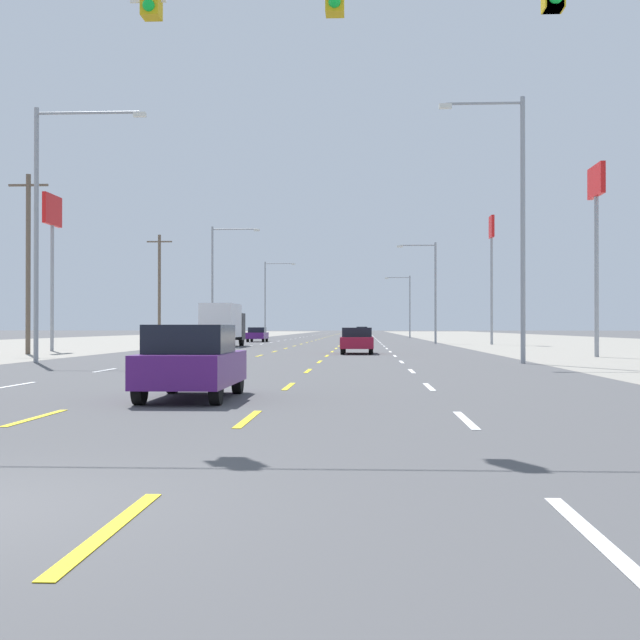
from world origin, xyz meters
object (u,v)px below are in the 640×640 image
Objects in this scene: sedan_inner_right_near at (357,340)px; sedan_far_left_midfar at (257,334)px; streetlight_right_row_2 at (407,302)px; hatchback_center_turn_nearest at (192,361)px; pole_sign_left_row_1 at (52,228)px; streetlight_right_row_0 at (516,213)px; pole_sign_right_row_1 at (596,209)px; streetlight_right_row_1 at (432,285)px; box_truck_far_left_mid at (223,322)px; streetlight_left_row_2 at (268,294)px; pole_sign_right_row_2 at (492,250)px; streetlight_left_row_1 at (217,276)px; hatchback_inner_right_far at (362,332)px; streetlight_left_row_0 at (47,214)px.

sedan_inner_right_near and sedan_far_left_midfar have the same top height.
streetlight_right_row_2 is at bearing 84.78° from sedan_inner_right_near.
hatchback_center_turn_nearest is 38.24m from pole_sign_left_row_1.
hatchback_center_turn_nearest is 0.87× the size of sedan_inner_right_near.
streetlight_right_row_0 reaches higher than pole_sign_left_row_1.
streetlight_right_row_1 is at bearing 99.00° from pole_sign_right_row_1.
sedan_inner_right_near is 0.47× the size of pole_sign_right_row_1.
pole_sign_left_row_1 is (-8.64, -12.16, 5.81)m from box_truck_far_left_mid.
streetlight_left_row_2 is at bearing 103.20° from streetlight_right_row_0.
streetlight_left_row_1 is at bearing 170.54° from pole_sign_right_row_2.
hatchback_inner_right_far is 0.36× the size of pole_sign_right_row_2.
sedan_inner_right_near is at bearing -79.65° from streetlight_left_row_2.
pole_sign_left_row_1 is 32.10m from pole_sign_right_row_1.
sedan_far_left_midfar is at bearing 108.73° from streetlight_right_row_0.
pole_sign_right_row_1 is at bearing -16.07° from pole_sign_left_row_1.
streetlight_right_row_1 is (16.81, -7.98, 4.51)m from sedan_far_left_midfar.
hatchback_center_turn_nearest is 30.12m from sedan_inner_right_near.
pole_sign_right_row_2 is at bearing 75.33° from hatchback_center_turn_nearest.
pole_sign_right_row_2 reaches higher than streetlight_left_row_0.
pole_sign_right_row_1 reaches higher than hatchback_inner_right_far.
streetlight_right_row_0 is (19.53, 0.00, -0.06)m from streetlight_left_row_0.
sedan_inner_right_near is at bearing -90.13° from hatchback_inner_right_far.
streetlight_right_row_1 is (9.73, 59.40, 4.48)m from hatchback_center_turn_nearest.
hatchback_center_turn_nearest is 0.37× the size of streetlight_left_row_2.
streetlight_left_row_2 is (-19.59, 83.54, -0.03)m from streetlight_right_row_0.
streetlight_right_row_2 is at bearing 63.58° from sedan_far_left_midfar.
pole_sign_right_row_2 reaches higher than pole_sign_right_row_1.
streetlight_right_row_0 is (25.50, -16.55, -1.46)m from pole_sign_left_row_1.
hatchback_inner_right_far is 83.91m from pole_sign_right_row_1.
streetlight_left_row_2 is at bearing 115.06° from streetlight_right_row_1.
hatchback_center_turn_nearest is at bearing -84.00° from sedan_far_left_midfar.
pole_sign_right_row_2 is 51.89m from streetlight_left_row_2.
streetlight_right_row_0 is 1.02× the size of streetlight_left_row_1.
hatchback_center_turn_nearest is 60.36m from streetlight_right_row_1.
pole_sign_right_row_2 reaches higher than hatchback_center_turn_nearest.
sedan_inner_right_near is at bearing -57.89° from box_truck_far_left_mid.
pole_sign_left_row_1 is at bearing 167.40° from sedan_inner_right_near.
hatchback_center_turn_nearest is at bearing -96.11° from sedan_inner_right_near.
sedan_far_left_midfar is 0.42× the size of streetlight_left_row_1.
pole_sign_right_row_2 is 38.06m from streetlight_right_row_0.
pole_sign_right_row_1 is at bearing -71.81° from streetlight_left_row_2.
sedan_far_left_midfar is at bearing 150.86° from pole_sign_right_row_2.
hatchback_inner_right_far is 0.36× the size of streetlight_left_row_1.
box_truck_far_left_mid is at bearing 136.54° from pole_sign_right_row_1.
streetlight_left_row_1 is (-13.17, -48.72, 5.38)m from hatchback_inner_right_far.
hatchback_inner_right_far is (3.38, 108.12, 0.00)m from hatchback_center_turn_nearest.
sedan_inner_right_near is 0.42× the size of streetlight_left_row_1.
streetlight_left_row_2 reaches higher than pole_sign_right_row_1.
sedan_inner_right_near is 0.52× the size of streetlight_right_row_2.
streetlight_left_row_0 is (-2.67, -28.71, 4.41)m from box_truck_far_left_mid.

